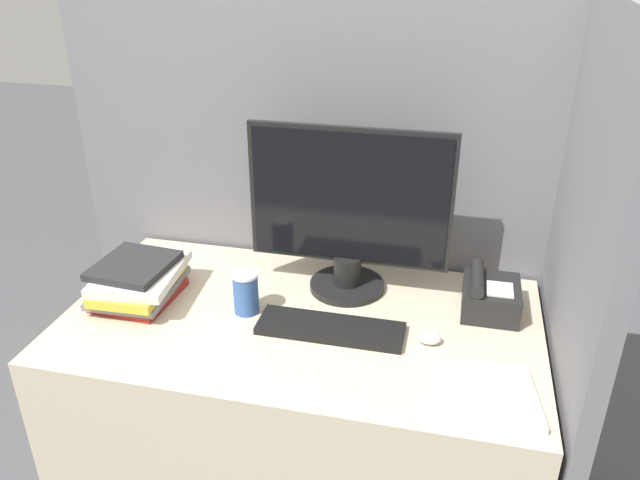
{
  "coord_description": "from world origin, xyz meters",
  "views": [
    {
      "loc": [
        0.39,
        -1.06,
        1.76
      ],
      "look_at": [
        0.05,
        0.41,
        1.01
      ],
      "focal_mm": 35.0,
      "sensor_mm": 36.0,
      "label": 1
    }
  ],
  "objects_px": {
    "book_stack": "(138,281)",
    "desk_telephone": "(490,296)",
    "keyboard": "(331,328)",
    "monitor": "(349,217)",
    "coffee_cup": "(246,292)",
    "mouse": "(429,338)"
  },
  "relations": [
    {
      "from": "book_stack",
      "to": "desk_telephone",
      "type": "relative_size",
      "value": 1.66
    },
    {
      "from": "keyboard",
      "to": "monitor",
      "type": "bearing_deg",
      "value": 90.07
    },
    {
      "from": "desk_telephone",
      "to": "monitor",
      "type": "bearing_deg",
      "value": 175.3
    },
    {
      "from": "monitor",
      "to": "coffee_cup",
      "type": "bearing_deg",
      "value": -142.48
    },
    {
      "from": "coffee_cup",
      "to": "book_stack",
      "type": "height_order",
      "value": "coffee_cup"
    },
    {
      "from": "monitor",
      "to": "keyboard",
      "type": "bearing_deg",
      "value": -89.93
    },
    {
      "from": "coffee_cup",
      "to": "mouse",
      "type": "bearing_deg",
      "value": -3.85
    },
    {
      "from": "keyboard",
      "to": "book_stack",
      "type": "relative_size",
      "value": 1.31
    },
    {
      "from": "keyboard",
      "to": "book_stack",
      "type": "height_order",
      "value": "book_stack"
    },
    {
      "from": "monitor",
      "to": "book_stack",
      "type": "height_order",
      "value": "monitor"
    },
    {
      "from": "keyboard",
      "to": "desk_telephone",
      "type": "height_order",
      "value": "desk_telephone"
    },
    {
      "from": "book_stack",
      "to": "desk_telephone",
      "type": "bearing_deg",
      "value": 9.23
    },
    {
      "from": "monitor",
      "to": "desk_telephone",
      "type": "distance_m",
      "value": 0.46
    },
    {
      "from": "keyboard",
      "to": "desk_telephone",
      "type": "relative_size",
      "value": 2.19
    },
    {
      "from": "desk_telephone",
      "to": "mouse",
      "type": "bearing_deg",
      "value": -128.01
    },
    {
      "from": "keyboard",
      "to": "book_stack",
      "type": "distance_m",
      "value": 0.59
    },
    {
      "from": "keyboard",
      "to": "book_stack",
      "type": "xyz_separation_m",
      "value": [
        -0.59,
        0.04,
        0.05
      ]
    },
    {
      "from": "mouse",
      "to": "coffee_cup",
      "type": "xyz_separation_m",
      "value": [
        -0.52,
        0.04,
        0.05
      ]
    },
    {
      "from": "mouse",
      "to": "book_stack",
      "type": "height_order",
      "value": "book_stack"
    },
    {
      "from": "mouse",
      "to": "keyboard",
      "type": "bearing_deg",
      "value": -178.08
    },
    {
      "from": "coffee_cup",
      "to": "desk_telephone",
      "type": "xyz_separation_m",
      "value": [
        0.68,
        0.16,
        -0.01
      ]
    },
    {
      "from": "keyboard",
      "to": "coffee_cup",
      "type": "bearing_deg",
      "value": 170.26
    }
  ]
}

